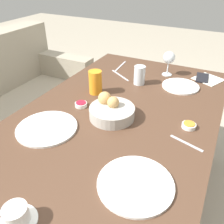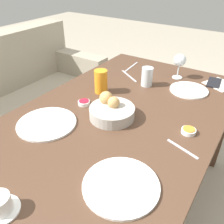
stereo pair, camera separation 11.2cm
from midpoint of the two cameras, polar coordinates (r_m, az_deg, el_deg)
The scene contains 17 objects.
ground_plane at distance 1.66m, azimuth -0.88°, elevation -21.17°, with size 10.00×10.00×0.00m, color #A89E89.
dining_table at distance 1.21m, azimuth -1.13°, elevation -3.51°, with size 1.53×0.92×0.70m.
bread_basket at distance 1.12m, azimuth -3.00°, elevation 0.28°, with size 0.22×0.22×0.11m.
plate_near_left at distance 0.82m, azimuth 1.65°, elevation -17.04°, with size 0.26×0.26×0.01m.
plate_near_right at distance 1.46m, azimuth 14.06°, elevation 6.00°, with size 0.22×0.22×0.01m.
plate_far_center at distance 1.11m, azimuth -18.21°, elevation -3.75°, with size 0.27×0.27×0.01m.
juice_glass at distance 1.33m, azimuth -6.43°, elevation 7.07°, with size 0.07×0.07×0.13m.
water_tumbler at distance 1.44m, azimuth 4.41°, elevation 8.77°, with size 0.07×0.07×0.11m.
wine_glass at distance 1.57m, azimuth 11.53°, elevation 12.49°, with size 0.08×0.08×0.16m.
coffee_cup at distance 0.80m, azimuth -26.06°, elevation -21.77°, with size 0.11×0.11×0.06m.
jam_bowl_berry at distance 1.23m, azimuth -10.04°, elevation 1.75°, with size 0.06×0.06×0.02m.
jam_bowl_honey at distance 1.10m, azimuth 15.28°, elevation -3.24°, with size 0.06×0.06×0.02m.
fork_silver at distance 1.57m, azimuth -0.10°, elevation 8.77°, with size 0.12×0.17×0.00m.
knife_silver at distance 1.71m, azimuth 0.16°, elevation 10.95°, with size 0.20×0.02×0.00m.
spoon_coffee at distance 1.01m, azimuth 14.43°, elevation -7.39°, with size 0.05×0.14×0.00m.
napkin at distance 1.61m, azimuth 20.29°, elevation 7.37°, with size 0.20×0.20×0.00m.
cell_phone at distance 1.61m, azimuth 19.05°, elevation 7.74°, with size 0.16×0.09×0.01m.
Camera 1 is at (-0.89, -0.42, 1.34)m, focal length 38.00 mm.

